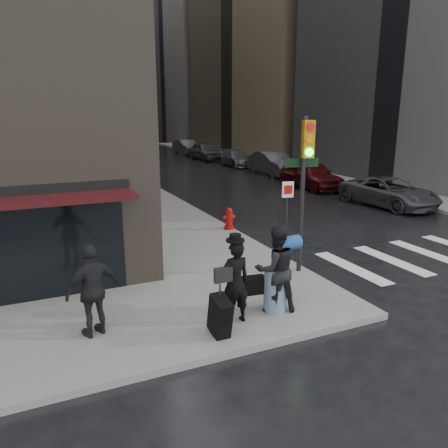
# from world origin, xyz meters

# --- Properties ---
(ground) EXTENTS (140.00, 140.00, 0.00)m
(ground) POSITION_xyz_m (0.00, 0.00, 0.00)
(ground) COLOR black
(ground) RESTS_ON ground
(sidewalk_left) EXTENTS (4.00, 50.00, 0.15)m
(sidewalk_left) POSITION_xyz_m (0.00, 27.00, 0.07)
(sidewalk_left) COLOR slate
(sidewalk_left) RESTS_ON ground
(sidewalk_right) EXTENTS (3.00, 50.00, 0.15)m
(sidewalk_right) POSITION_xyz_m (13.50, 27.00, 0.07)
(sidewalk_right) COLOR slate
(sidewalk_right) RESTS_ON ground
(crosswalk) EXTENTS (8.50, 3.00, 0.01)m
(crosswalk) POSITION_xyz_m (7.50, 1.00, 0.00)
(crosswalk) COLOR silver
(crosswalk) RESTS_ON ground
(bldg_right_far) EXTENTS (22.00, 20.00, 25.00)m
(bldg_right_far) POSITION_xyz_m (26.00, 58.00, 12.50)
(bldg_right_far) COLOR slate
(bldg_right_far) RESTS_ON ground
(bldg_distant) EXTENTS (40.00, 12.00, 32.00)m
(bldg_distant) POSITION_xyz_m (6.00, 78.00, 16.00)
(bldg_distant) COLOR slate
(bldg_distant) RESTS_ON ground
(man_overcoat) EXTENTS (1.02, 1.00, 1.99)m
(man_overcoat) POSITION_xyz_m (-1.42, -1.01, 0.98)
(man_overcoat) COLOR black
(man_overcoat) RESTS_ON ground
(man_jeans) EXTENTS (1.41, 0.89, 1.99)m
(man_jeans) POSITION_xyz_m (-0.26, -0.81, 1.15)
(man_jeans) COLOR black
(man_jeans) RESTS_ON ground
(man_greycoat) EXTENTS (1.22, 0.82, 1.92)m
(man_greycoat) POSITION_xyz_m (-4.10, -0.26, 1.11)
(man_greycoat) COLOR black
(man_greycoat) RESTS_ON ground
(traffic_light) EXTENTS (1.05, 0.57, 4.27)m
(traffic_light) POSITION_xyz_m (1.63, 1.02, 2.90)
(traffic_light) COLOR black
(traffic_light) RESTS_ON ground
(fire_hydrant) EXTENTS (0.47, 0.36, 0.83)m
(fire_hydrant) POSITION_xyz_m (1.80, 6.01, 0.52)
(fire_hydrant) COLOR #980B09
(fire_hydrant) RESTS_ON ground
(parked_car_0) EXTENTS (2.73, 5.22, 1.40)m
(parked_car_0) POSITION_xyz_m (10.93, 7.14, 0.70)
(parked_car_0) COLOR #3B3B40
(parked_car_0) RESTS_ON ground
(parked_car_1) EXTENTS (2.14, 4.90, 1.64)m
(parked_car_1) POSITION_xyz_m (10.52, 12.96, 0.82)
(parked_car_1) COLOR #3F0C0D
(parked_car_1) RESTS_ON ground
(parked_car_2) EXTENTS (1.87, 5.09, 1.66)m
(parked_car_2) POSITION_xyz_m (11.29, 18.78, 0.83)
(parked_car_2) COLOR #3B3B3F
(parked_car_2) RESTS_ON ground
(parked_car_3) EXTENTS (1.95, 4.62, 1.33)m
(parked_car_3) POSITION_xyz_m (11.15, 24.60, 0.67)
(parked_car_3) COLOR #505155
(parked_car_3) RESTS_ON ground
(parked_car_4) EXTENTS (2.16, 4.87, 1.63)m
(parked_car_4) POSITION_xyz_m (10.70, 30.43, 0.82)
(parked_car_4) COLOR #47484C
(parked_car_4) RESTS_ON ground
(parked_car_5) EXTENTS (1.83, 4.72, 1.53)m
(parked_car_5) POSITION_xyz_m (10.86, 36.25, 0.77)
(parked_car_5) COLOR #47474C
(parked_car_5) RESTS_ON ground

